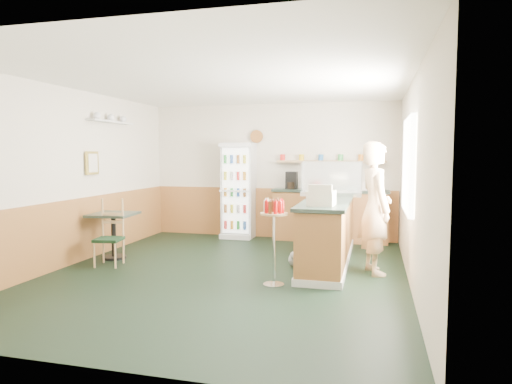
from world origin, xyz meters
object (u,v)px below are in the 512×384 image
(condiment_stand, at_px, (274,227))
(cafe_chair, at_px, (112,230))
(drinks_fridge, at_px, (238,191))
(cafe_table, at_px, (114,227))
(cash_register, at_px, (321,198))
(shopkeeper, at_px, (375,208))
(display_case, at_px, (332,179))

(condiment_stand, relative_size, cafe_chair, 1.09)
(cafe_chair, bearing_deg, drinks_fridge, 55.75)
(drinks_fridge, relative_size, cafe_chair, 1.90)
(cafe_table, bearing_deg, drinks_fridge, 58.39)
(cash_register, distance_m, condiment_stand, 0.79)
(cash_register, xyz_separation_m, shopkeeper, (0.70, 0.52, -0.17))
(shopkeeper, xyz_separation_m, cafe_table, (-4.10, -0.11, -0.41))
(cash_register, height_order, condiment_stand, cash_register)
(shopkeeper, bearing_deg, cafe_table, 71.56)
(shopkeeper, distance_m, condiment_stand, 1.58)
(cafe_table, distance_m, cafe_chair, 0.41)
(drinks_fridge, height_order, cafe_table, drinks_fridge)
(drinks_fridge, bearing_deg, shopkeeper, -39.23)
(drinks_fridge, height_order, cafe_chair, drinks_fridge)
(drinks_fridge, xyz_separation_m, condiment_stand, (1.43, -3.14, -0.20))
(display_case, bearing_deg, cafe_table, -161.87)
(cafe_table, bearing_deg, display_case, 18.13)
(drinks_fridge, height_order, condiment_stand, drinks_fridge)
(display_case, height_order, cafe_chair, display_case)
(condiment_stand, bearing_deg, shopkeeper, 37.07)
(condiment_stand, bearing_deg, display_case, 74.11)
(shopkeeper, bearing_deg, condiment_stand, 107.10)
(cash_register, height_order, cafe_chair, cash_register)
(display_case, distance_m, shopkeeper, 1.27)
(drinks_fridge, distance_m, condiment_stand, 3.46)
(cash_register, xyz_separation_m, cafe_chair, (-3.21, 0.04, -0.58))
(drinks_fridge, relative_size, cash_register, 5.32)
(shopkeeper, bearing_deg, display_case, 14.93)
(display_case, distance_m, cash_register, 1.53)
(display_case, relative_size, shopkeeper, 0.52)
(drinks_fridge, xyz_separation_m, display_case, (1.98, -1.19, 0.33))
(drinks_fridge, bearing_deg, cafe_chair, -114.69)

